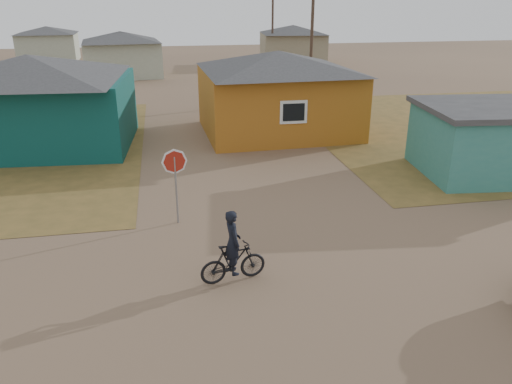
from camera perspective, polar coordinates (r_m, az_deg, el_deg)
ground at (r=11.76m, az=5.85°, el=-11.04°), size 120.00×120.00×0.00m
grass_ne at (r=28.85m, az=25.95°, el=6.79°), size 20.00×18.00×0.00m
house_teal at (r=24.00m, az=-24.11°, el=9.52°), size 8.93×7.08×4.00m
house_yellow at (r=24.47m, az=2.51°, el=11.43°), size 7.72×6.76×3.90m
shed_turquoise at (r=20.87m, az=26.63°, el=5.41°), size 6.71×4.93×2.60m
house_pale_west at (r=43.80m, az=-15.07°, el=15.06°), size 7.04×6.15×3.60m
house_beige_east at (r=51.33m, az=4.22°, el=16.57°), size 6.95×6.05×3.60m
house_pale_north at (r=56.73m, az=-22.66°, el=15.42°), size 6.28×5.81×3.40m
utility_pole_near at (r=32.93m, az=6.41°, el=17.69°), size 1.40×0.20×8.00m
utility_pole_far at (r=48.65m, az=1.91°, el=19.03°), size 1.40×0.20×8.00m
stop_sign at (r=14.45m, az=-9.25°, el=2.63°), size 0.74×0.20×2.29m
cyclist at (r=11.73m, az=-2.64°, el=-7.30°), size 1.65×0.72×1.80m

